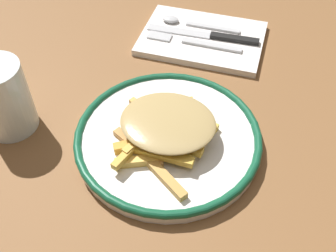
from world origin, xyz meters
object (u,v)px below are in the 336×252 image
Objects in this scene: napkin at (202,38)px; fork at (193,42)px; plate at (168,138)px; knife at (212,36)px; water_glass at (3,98)px; spoon at (187,23)px; fries_heap at (167,129)px.

napkin is 0.03m from fork.
plate is at bearing -178.88° from fork.
knife is 0.38m from water_glass.
spoon is at bearing -34.78° from water_glass.
water_glass reaches higher than plate.
napkin is 1.27× the size of fork.
knife reaches higher than napkin.
plate is 1.29× the size of knife.
knife is at bearing -120.05° from spoon.
napkin is at bearing 87.94° from knife.
spoon is at bearing 5.36° from plate.
fries_heap is at bearing 174.23° from knife.
fries_heap is at bearing -174.78° from spoon.
fries_heap is 0.82× the size of knife.
plate is 1.21× the size of napkin.
spoon is (0.03, 0.03, 0.01)m from napkin.
fork is 0.06m from spoon.
spoon is 0.37m from water_glass.
fries_heap is at bearing -87.62° from water_glass.
fries_heap is 1.56× the size of water_glass.
napkin is 1.47× the size of spoon.
water_glass is at bearing 92.38° from fries_heap.
fries_heap reaches higher than napkin.
spoon is at bearing 21.50° from fork.
fork is 1.59× the size of water_glass.
fries_heap is 0.77× the size of napkin.
knife is (0.03, -0.03, 0.00)m from fork.
fork is at bearing 1.12° from plate.
napkin is 0.05m from spoon.
fries_heap is 0.24m from water_glass.
napkin is at bearing -41.92° from water_glass.
spoon is (0.03, 0.05, 0.00)m from knife.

